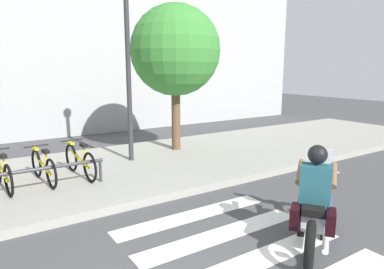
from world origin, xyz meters
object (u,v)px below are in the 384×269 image
(street_lamp, at_px, (128,53))
(bicycle_5, at_px, (80,161))
(rider, at_px, (315,188))
(motorcycle, at_px, (314,210))
(tree_near_rack, at_px, (175,51))
(bicycle_3, at_px, (2,172))
(bicycle_4, at_px, (43,167))

(street_lamp, bearing_deg, bicycle_5, -155.13)
(street_lamp, bearing_deg, rider, -83.82)
(motorcycle, xyz_separation_m, tree_near_rack, (0.94, 5.42, 2.44))
(tree_near_rack, bearing_deg, motorcycle, -99.84)
(motorcycle, bearing_deg, bicycle_3, 129.11)
(street_lamp, bearing_deg, bicycle_4, -162.86)
(bicycle_5, relative_size, street_lamp, 0.35)
(motorcycle, distance_m, bicycle_3, 5.60)
(bicycle_3, xyz_separation_m, street_lamp, (2.92, 0.67, 2.30))
(motorcycle, bearing_deg, rider, -147.73)
(bicycle_3, relative_size, tree_near_rack, 0.38)
(bicycle_4, bearing_deg, bicycle_5, -0.04)
(bicycle_3, bearing_deg, tree_near_rack, 13.52)
(bicycle_4, bearing_deg, motorcycle, -57.19)
(bicycle_4, bearing_deg, tree_near_rack, 16.03)
(motorcycle, relative_size, bicycle_3, 1.15)
(bicycle_3, bearing_deg, bicycle_4, 0.01)
(bicycle_5, distance_m, tree_near_rack, 3.99)
(street_lamp, relative_size, tree_near_rack, 1.12)
(bicycle_5, bearing_deg, bicycle_4, 179.96)
(rider, bearing_deg, tree_near_rack, 79.56)
(tree_near_rack, bearing_deg, bicycle_5, -160.35)
(motorcycle, xyz_separation_m, bicycle_5, (-2.07, 4.34, 0.04))
(bicycle_4, xyz_separation_m, street_lamp, (2.19, 0.67, 2.31))
(bicycle_3, xyz_separation_m, bicycle_4, (0.73, 0.00, -0.00))
(bicycle_3, distance_m, street_lamp, 3.78)
(tree_near_rack, bearing_deg, bicycle_4, -163.97)
(bicycle_3, bearing_deg, bicycle_5, -0.01)
(motorcycle, distance_m, tree_near_rack, 6.01)
(rider, relative_size, bicycle_5, 0.89)
(street_lamp, xyz_separation_m, tree_near_rack, (1.55, 0.40, 0.10))
(bicycle_5, bearing_deg, street_lamp, 24.87)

